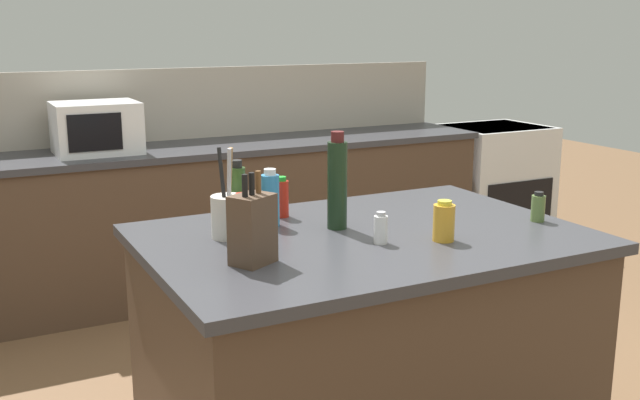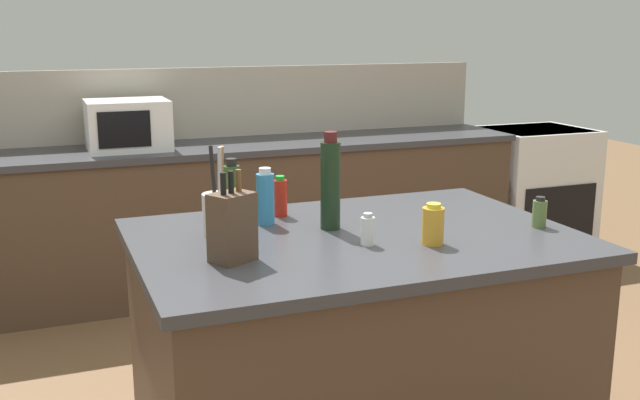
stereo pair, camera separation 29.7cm
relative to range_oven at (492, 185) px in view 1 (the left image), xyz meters
The scene contains 15 objects.
back_counter_run 2.14m from the range_oven, behind, with size 3.44×0.66×0.94m.
wall_backsplash 2.27m from the range_oven, behind, with size 3.40×0.03×0.46m, color #B2A899.
kitchen_island 3.28m from the range_oven, 137.96° to the right, with size 1.56×1.07×0.94m.
range_oven is the anchor object (origin of this frame).
microwave 3.01m from the range_oven, behind, with size 0.48×0.39×0.30m.
knife_block 3.79m from the range_oven, 141.35° to the right, with size 0.16×0.15×0.29m.
utensil_crock 3.57m from the range_oven, 144.97° to the right, with size 0.12×0.12×0.32m.
dish_soap_bottle 3.37m from the range_oven, 144.18° to the right, with size 0.07×0.07×0.21m.
honey_jar 3.33m from the range_oven, 133.01° to the right, with size 0.08×0.08×0.14m.
spice_jar_oregano 2.98m from the range_oven, 126.89° to the right, with size 0.05×0.05×0.11m.
salt_shaker 3.42m from the range_oven, 136.44° to the right, with size 0.05×0.05×0.11m.
olive_oil_bottle 3.46m from the range_oven, 145.61° to the right, with size 0.06×0.06×0.25m.
hot_sauce_bottle 3.24m from the range_oven, 144.68° to the right, with size 0.05×0.05×0.16m.
wine_bottle 3.31m from the range_oven, 140.00° to the right, with size 0.07×0.07×0.36m.
soy_sauce_bottle 3.68m from the range_oven, 142.90° to the right, with size 0.06×0.06×0.19m.
Camera 1 is at (-1.32, -2.23, 1.67)m, focal length 42.00 mm.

